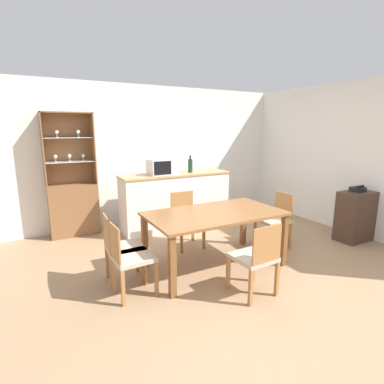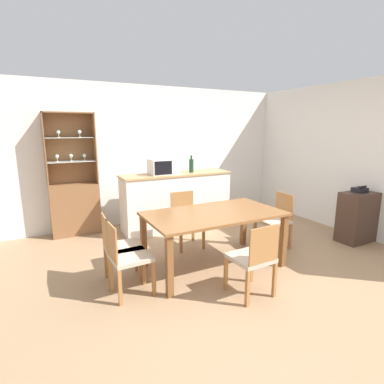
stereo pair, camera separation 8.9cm
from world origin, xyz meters
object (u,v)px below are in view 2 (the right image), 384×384
at_px(dining_chair_head_far, 186,219).
at_px(dining_table, 214,219).
at_px(dining_chair_head_near, 253,258).
at_px(dining_chair_side_right_far, 275,220).
at_px(microwave, 163,167).
at_px(side_cabinet, 357,217).
at_px(telephone, 360,190).
at_px(wine_bottle, 191,165).
at_px(display_cabinet, 75,200).
at_px(dining_chair_side_left_near, 127,257).
at_px(dining_chair_side_left_far, 120,248).

bearing_deg(dining_chair_head_far, dining_table, 92.14).
relative_size(dining_chair_head_near, dining_chair_side_right_far, 1.00).
bearing_deg(microwave, side_cabinet, -38.00).
bearing_deg(telephone, wine_bottle, 136.37).
height_order(display_cabinet, dining_chair_head_near, display_cabinet).
bearing_deg(dining_table, dining_chair_side_left_near, -172.88).
xyz_separation_m(microwave, wine_bottle, (0.53, -0.03, -0.01)).
bearing_deg(microwave, display_cabinet, 160.63).
relative_size(dining_chair_side_right_far, side_cabinet, 1.03).
height_order(dining_chair_side_right_far, dining_chair_side_left_far, same).
bearing_deg(dining_table, dining_chair_side_left_far, 172.88).
relative_size(dining_chair_side_right_far, dining_chair_head_far, 1.00).
bearing_deg(dining_chair_side_right_far, wine_bottle, 28.04).
relative_size(dining_chair_side_left_far, side_cabinet, 1.03).
height_order(microwave, side_cabinet, microwave).
bearing_deg(dining_chair_side_right_far, dining_chair_head_near, 132.68).
relative_size(dining_chair_head_far, wine_bottle, 2.68).
xyz_separation_m(display_cabinet, dining_chair_head_near, (1.43, -2.95, -0.17)).
relative_size(dining_table, dining_chair_head_far, 2.10).
height_order(dining_chair_head_far, telephone, telephone).
bearing_deg(telephone, microwave, 142.61).
height_order(dining_table, telephone, telephone).
xyz_separation_m(dining_chair_head_near, side_cabinet, (2.48, 0.50, -0.02)).
distance_m(dining_chair_head_near, dining_chair_side_right_far, 1.51).
height_order(dining_chair_head_far, side_cabinet, dining_chair_head_far).
bearing_deg(dining_chair_head_near, dining_chair_head_far, 87.87).
xyz_separation_m(dining_chair_side_left_far, side_cabinet, (3.66, -0.44, -0.02)).
xyz_separation_m(display_cabinet, dining_chair_side_left_near, (0.25, -2.30, -0.17)).
bearing_deg(dining_table, display_cabinet, 123.60).
bearing_deg(dining_table, telephone, -6.18).
bearing_deg(dining_chair_side_left_far, dining_chair_side_left_near, 2.88).
bearing_deg(telephone, dining_table, 173.82).
height_order(dining_table, dining_chair_side_left_far, dining_chair_side_left_far).
bearing_deg(display_cabinet, side_cabinet, -32.03).
height_order(dining_chair_side_left_far, side_cabinet, dining_chair_side_left_far).
bearing_deg(dining_chair_head_far, display_cabinet, -41.11).
xyz_separation_m(dining_chair_side_left_near, dining_chair_head_far, (1.18, 0.95, 0.00)).
xyz_separation_m(dining_chair_head_far, wine_bottle, (0.51, 0.82, 0.70)).
height_order(dining_chair_side_right_far, telephone, telephone).
bearing_deg(microwave, telephone, -37.39).
bearing_deg(dining_chair_head_near, dining_table, 87.99).
height_order(dining_chair_side_left_near, side_cabinet, dining_chair_side_left_near).
relative_size(dining_table, dining_chair_side_right_far, 2.10).
distance_m(dining_table, wine_bottle, 1.77).
height_order(dining_chair_side_left_far, dining_chair_head_far, same).
xyz_separation_m(display_cabinet, dining_table, (1.43, -2.15, 0.04)).
bearing_deg(dining_chair_side_left_far, dining_chair_head_near, 54.13).
distance_m(microwave, side_cabinet, 3.25).
distance_m(dining_chair_side_left_near, dining_chair_side_left_far, 0.29).
bearing_deg(wine_bottle, dining_chair_head_near, -102.00).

